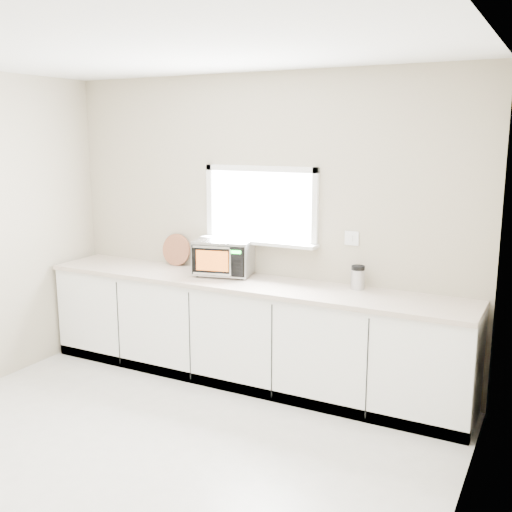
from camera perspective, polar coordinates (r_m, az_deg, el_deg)
The scene contains 8 objects.
ground at distance 4.26m, azimuth -12.59°, elevation -19.45°, with size 4.00×4.00×0.00m, color beige.
back_wall at distance 5.39m, azimuth 0.54°, elevation 2.89°, with size 4.00×0.17×2.70m.
cabinets at distance 5.35m, azimuth -0.94°, elevation -7.36°, with size 3.92×0.60×0.88m, color white.
countertop at distance 5.21m, azimuth -1.01°, elevation -2.60°, with size 3.92×0.64×0.04m, color beige.
microwave at distance 5.41m, azimuth -3.02°, elevation -0.04°, with size 0.57×0.49×0.32m.
knife_block at distance 5.40m, azimuth -2.60°, elevation -0.46°, with size 0.11×0.22×0.31m.
cutting_board at distance 5.85m, azimuth -7.60°, elevation 0.60°, with size 0.31×0.31×0.02m, color #A75F40.
coffee_grinder at distance 4.99m, azimuth 9.68°, elevation -2.00°, with size 0.13×0.13×0.20m.
Camera 1 is at (2.42, -2.75, 2.17)m, focal length 42.00 mm.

